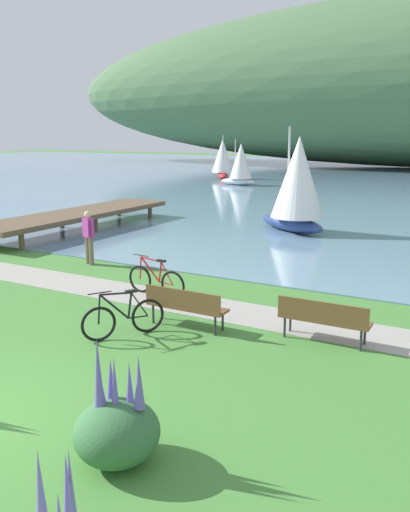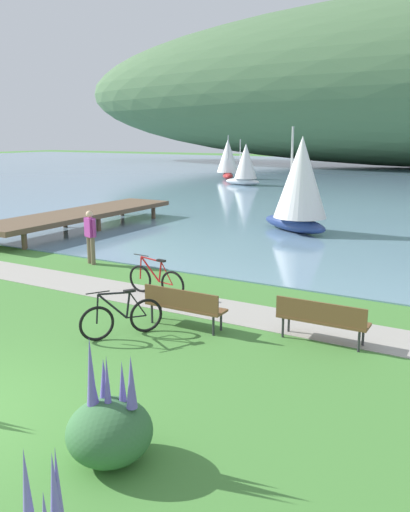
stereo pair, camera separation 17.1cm
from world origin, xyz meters
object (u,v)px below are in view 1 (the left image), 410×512
Objects in this scene: park_bench_near_camera at (185,304)px; sailboat_mid_bay at (223,158)px; sailboat_toward_hillside at (240,164)px; bicycle_beside_path at (123,318)px; person_at_shoreline at (89,234)px; sailboat_nearest_to_shore at (297,183)px; park_bench_further_along at (324,317)px; bicycle_leaning_near_bench at (156,280)px.

sailboat_mid_bay reaches higher than park_bench_near_camera.
sailboat_mid_bay is at bearing 129.65° from sailboat_toward_hillside.
bicycle_beside_path is 39.52m from sailboat_mid_bay.
sailboat_nearest_to_shore is at bearing 65.23° from person_at_shoreline.
sailboat_mid_bay is at bearing 116.03° from park_bench_near_camera.
person_at_shoreline is at bearing -114.77° from sailboat_nearest_to_shore.
sailboat_nearest_to_shore is (3.87, 8.38, 1.09)m from person_at_shoreline.
bicycle_beside_path is 0.35× the size of sailboat_nearest_to_shore.
sailboat_toward_hillside is (-15.64, 29.22, 1.22)m from park_bench_further_along.
bicycle_leaning_near_bench is 4.18m from person_at_shoreline.
bicycle_beside_path is (1.03, -2.67, -0.00)m from bicycle_leaning_near_bench.
park_bench_near_camera and park_bench_further_along have the same top height.
person_at_shoreline is at bearing 154.63° from bicycle_leaning_near_bench.
sailboat_mid_bay is 1.09× the size of sailboat_toward_hillside.
bicycle_leaning_near_bench is at bearing -90.72° from sailboat_nearest_to_shore.
sailboat_nearest_to_shore is at bearing -58.40° from sailboat_toward_hillside.
sailboat_nearest_to_shore is at bearing -56.49° from sailboat_mid_bay.
park_bench_near_camera is 1.35m from bicycle_beside_path.
sailboat_nearest_to_shore is at bearing 112.10° from park_bench_further_along.
park_bench_further_along is 12.14m from sailboat_nearest_to_shore.
bicycle_beside_path reaches higher than park_bench_further_along.
sailboat_nearest_to_shore is 1.09× the size of sailboat_mid_bay.
sailboat_nearest_to_shore is (0.13, 10.16, 1.67)m from bicycle_leaning_near_bench.
bicycle_beside_path is 6.55m from person_at_shoreline.
sailboat_mid_bay is (-17.06, 34.95, 1.37)m from park_bench_near_camera.
park_bench_further_along is at bearing 12.66° from park_bench_near_camera.
park_bench_further_along is at bearing 24.81° from bicycle_beside_path.
sailboat_mid_bay is (-15.34, 23.16, -0.18)m from sailboat_nearest_to_shore.
sailboat_mid_bay reaches higher than sailboat_toward_hillside.
sailboat_nearest_to_shore is at bearing 94.00° from bicycle_beside_path.
person_at_shoreline is 33.58m from sailboat_mid_bay.
sailboat_toward_hillside reaches higher than park_bench_near_camera.
sailboat_nearest_to_shore is at bearing 89.28° from bicycle_leaning_near_bench.
bicycle_beside_path is at bearing -128.39° from park_bench_near_camera.
bicycle_leaning_near_bench is (-4.66, 1.00, -0.12)m from park_bench_further_along.
sailboat_mid_bay is at bearing 114.27° from bicycle_beside_path.
bicycle_leaning_near_bench is at bearing 167.93° from park_bench_further_along.
sailboat_toward_hillside is at bearing 121.60° from sailboat_nearest_to_shore.
bicycle_beside_path is at bearing -86.00° from sailboat_nearest_to_shore.
park_bench_further_along is 33.17m from sailboat_toward_hillside.
sailboat_toward_hillside is at bearing 113.28° from park_bench_near_camera.
bicycle_leaning_near_bench is 1.16× the size of bicycle_beside_path.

